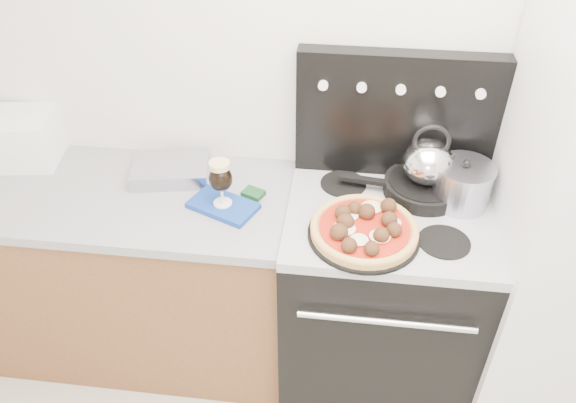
% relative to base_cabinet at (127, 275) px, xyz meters
% --- Properties ---
extents(room_shell, '(3.52, 3.01, 2.52)m').
position_rel_base_cabinet_xyz_m(room_shell, '(1.02, -0.91, 0.82)').
color(room_shell, '#B8B4A9').
rests_on(room_shell, ground).
extents(base_cabinet, '(1.45, 0.60, 0.86)m').
position_rel_base_cabinet_xyz_m(base_cabinet, '(0.00, 0.00, 0.00)').
color(base_cabinet, brown).
rests_on(base_cabinet, ground).
extents(countertop, '(1.48, 0.63, 0.04)m').
position_rel_base_cabinet_xyz_m(countertop, '(0.00, 0.00, 0.45)').
color(countertop, '#929298').
rests_on(countertop, base_cabinet).
extents(stove_body, '(0.76, 0.65, 0.88)m').
position_rel_base_cabinet_xyz_m(stove_body, '(1.10, -0.02, 0.01)').
color(stove_body, black).
rests_on(stove_body, ground).
extents(cooktop, '(0.76, 0.65, 0.04)m').
position_rel_base_cabinet_xyz_m(cooktop, '(1.10, -0.02, 0.47)').
color(cooktop, '#ADADB2').
rests_on(cooktop, stove_body).
extents(backguard, '(0.76, 0.08, 0.50)m').
position_rel_base_cabinet_xyz_m(backguard, '(1.10, 0.25, 0.74)').
color(backguard, black).
rests_on(backguard, cooktop).
extents(toaster_oven, '(0.36, 0.29, 0.21)m').
position_rel_base_cabinet_xyz_m(toaster_oven, '(-0.44, 0.17, 0.57)').
color(toaster_oven, white).
rests_on(toaster_oven, countertop).
extents(foil_sheet, '(0.34, 0.27, 0.06)m').
position_rel_base_cabinet_xyz_m(foil_sheet, '(0.23, 0.13, 0.50)').
color(foil_sheet, silver).
rests_on(foil_sheet, countertop).
extents(oven_mitt, '(0.29, 0.23, 0.02)m').
position_rel_base_cabinet_xyz_m(oven_mitt, '(0.48, -0.05, 0.48)').
color(oven_mitt, navy).
rests_on(oven_mitt, countertop).
extents(beer_glass, '(0.10, 0.10, 0.19)m').
position_rel_base_cabinet_xyz_m(beer_glass, '(0.48, -0.05, 0.59)').
color(beer_glass, black).
rests_on(beer_glass, oven_mitt).
extents(pizza_pan, '(0.41, 0.41, 0.01)m').
position_rel_base_cabinet_xyz_m(pizza_pan, '(1.01, -0.17, 0.50)').
color(pizza_pan, black).
rests_on(pizza_pan, cooktop).
extents(pizza, '(0.41, 0.41, 0.05)m').
position_rel_base_cabinet_xyz_m(pizza, '(1.01, -0.17, 0.53)').
color(pizza, '#EBBB60').
rests_on(pizza, pizza_pan).
extents(skillet, '(0.34, 0.34, 0.05)m').
position_rel_base_cabinet_xyz_m(skillet, '(1.23, 0.11, 0.52)').
color(skillet, black).
rests_on(skillet, cooktop).
extents(tea_kettle, '(0.23, 0.23, 0.20)m').
position_rel_base_cabinet_xyz_m(tea_kettle, '(1.23, 0.11, 0.65)').
color(tea_kettle, silver).
rests_on(tea_kettle, skillet).
extents(stock_pot, '(0.25, 0.25, 0.15)m').
position_rel_base_cabinet_xyz_m(stock_pot, '(1.36, 0.06, 0.57)').
color(stock_pot, '#ACAABF').
rests_on(stock_pot, cooktop).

